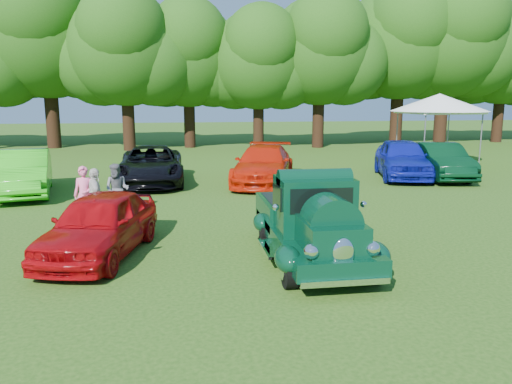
{
  "coord_description": "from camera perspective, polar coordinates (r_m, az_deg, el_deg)",
  "views": [
    {
      "loc": [
        -1.43,
        -10.95,
        3.48
      ],
      "look_at": [
        0.47,
        1.37,
        1.1
      ],
      "focal_mm": 35.0,
      "sensor_mm": 36.0,
      "label": 1
    }
  ],
  "objects": [
    {
      "name": "hero_pickup",
      "position": [
        10.84,
        6.28,
        -3.59
      ],
      "size": [
        2.19,
        4.71,
        1.84
      ],
      "color": "black",
      "rests_on": "ground"
    },
    {
      "name": "ground",
      "position": [
        11.58,
        -1.3,
        -6.68
      ],
      "size": [
        120.0,
        120.0,
        0.0
      ],
      "primitive_type": "plane",
      "color": "#204710",
      "rests_on": "ground"
    },
    {
      "name": "back_car_orange",
      "position": [
        20.25,
        0.88,
        3.12
      ],
      "size": [
        3.59,
        5.71,
        1.54
      ],
      "primitive_type": "imported",
      "rotation": [
        0.0,
        0.0,
        -0.29
      ],
      "color": "red",
      "rests_on": "ground"
    },
    {
      "name": "tree_line",
      "position": [
        35.29,
        -6.91,
        16.2
      ],
      "size": [
        62.27,
        10.74,
        12.09
      ],
      "color": "#311C10",
      "rests_on": "ground"
    },
    {
      "name": "back_car_lime",
      "position": [
        19.76,
        -24.98,
        2.0
      ],
      "size": [
        2.64,
        5.11,
        1.6
      ],
      "primitive_type": "imported",
      "rotation": [
        0.0,
        0.0,
        0.2
      ],
      "color": "green",
      "rests_on": "ground"
    },
    {
      "name": "back_car_green",
      "position": [
        22.97,
        20.34,
        3.35
      ],
      "size": [
        2.33,
        4.85,
        1.53
      ],
      "primitive_type": "imported",
      "rotation": [
        0.0,
        0.0,
        -0.16
      ],
      "color": "black",
      "rests_on": "ground"
    },
    {
      "name": "red_convertible",
      "position": [
        11.57,
        -17.46,
        -3.55
      ],
      "size": [
        2.63,
        4.45,
        1.42
      ],
      "primitive_type": "imported",
      "rotation": [
        0.0,
        0.0,
        -0.24
      ],
      "color": "#9F060B",
      "rests_on": "ground"
    },
    {
      "name": "back_car_blue",
      "position": [
        22.65,
        16.38,
        3.7
      ],
      "size": [
        3.25,
        5.34,
        1.7
      ],
      "primitive_type": "imported",
      "rotation": [
        0.0,
        0.0,
        -0.27
      ],
      "color": "#0D1699",
      "rests_on": "ground"
    },
    {
      "name": "spectator_white",
      "position": [
        14.14,
        -17.88,
        -0.63
      ],
      "size": [
        0.62,
        1.01,
        1.61
      ],
      "primitive_type": "imported",
      "rotation": [
        0.0,
        0.0,
        1.84
      ],
      "color": "beige",
      "rests_on": "ground"
    },
    {
      "name": "canopy_tent",
      "position": [
        27.37,
        20.2,
        9.51
      ],
      "size": [
        4.96,
        4.96,
        3.65
      ],
      "rotation": [
        0.0,
        0.0,
        0.02
      ],
      "color": "white",
      "rests_on": "ground"
    },
    {
      "name": "back_car_black",
      "position": [
        20.68,
        -11.92,
        3.02
      ],
      "size": [
        2.62,
        5.52,
        1.52
      ],
      "primitive_type": "imported",
      "rotation": [
        0.0,
        0.0,
        0.02
      ],
      "color": "black",
      "rests_on": "ground"
    },
    {
      "name": "spectator_pink",
      "position": [
        14.64,
        -18.99,
        -0.31
      ],
      "size": [
        0.6,
        0.4,
        1.61
      ],
      "primitive_type": "imported",
      "rotation": [
        0.0,
        0.0,
        0.03
      ],
      "color": "pink",
      "rests_on": "ground"
    },
    {
      "name": "spectator_grey",
      "position": [
        15.41,
        -15.58,
        0.28
      ],
      "size": [
        0.88,
        0.77,
        1.54
      ],
      "primitive_type": "imported",
      "rotation": [
        0.0,
        0.0,
        -0.28
      ],
      "color": "slate",
      "rests_on": "ground"
    }
  ]
}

